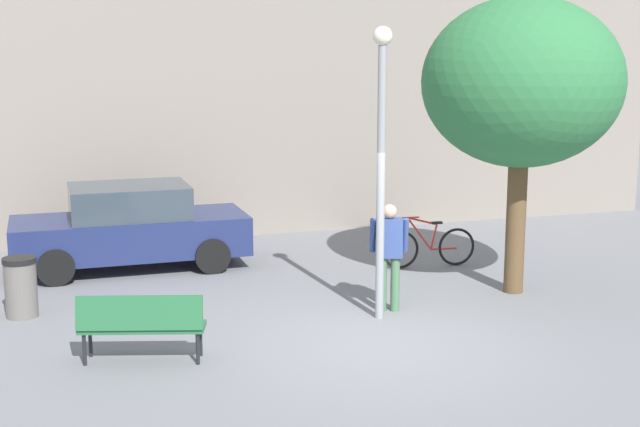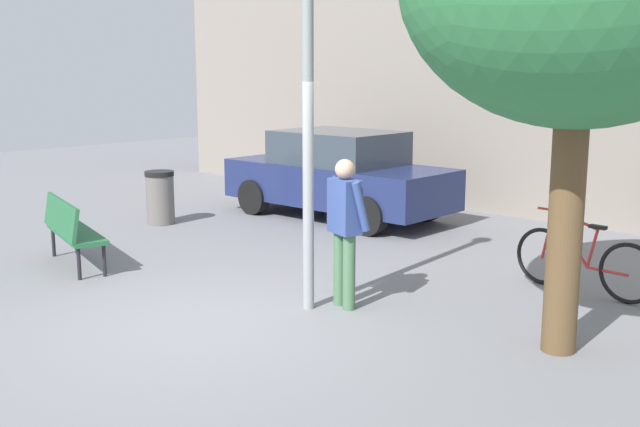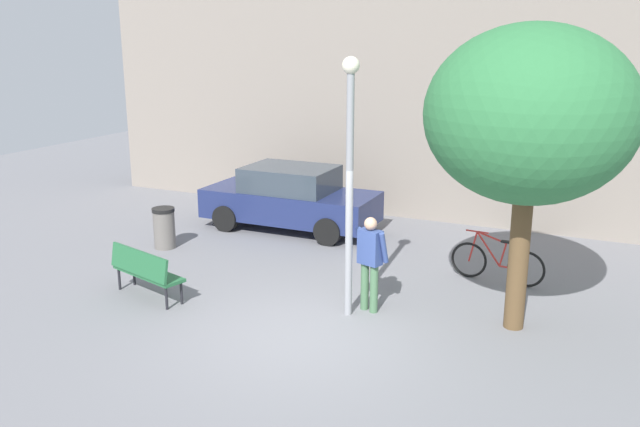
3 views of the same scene
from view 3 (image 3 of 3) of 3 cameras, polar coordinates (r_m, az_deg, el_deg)
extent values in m
plane|color=slate|center=(10.82, -1.24, -10.31)|extent=(36.00, 36.00, 0.00)
cube|color=gray|center=(17.77, 10.87, 10.51)|extent=(19.34, 2.00, 6.61)
cylinder|color=gray|center=(10.94, 2.51, 1.21)|extent=(0.12, 0.12, 4.04)
sphere|color=#F2EACC|center=(10.63, 2.64, 12.47)|extent=(0.28, 0.28, 0.28)
cylinder|color=#47704C|center=(11.65, 3.82, -6.16)|extent=(0.14, 0.14, 0.85)
cylinder|color=#47704C|center=(11.54, 4.60, -6.39)|extent=(0.14, 0.14, 0.85)
cube|color=#334784|center=(11.35, 4.28, -2.86)|extent=(0.45, 0.33, 0.60)
sphere|color=tan|center=(11.23, 4.32, -0.87)|extent=(0.22, 0.22, 0.22)
cylinder|color=#334784|center=(11.53, 3.46, -2.41)|extent=(0.16, 0.25, 0.55)
cylinder|color=#334784|center=(11.24, 5.44, -2.92)|extent=(0.16, 0.25, 0.55)
cube|color=#236038|center=(12.54, -14.35, -4.93)|extent=(1.66, 0.87, 0.06)
cube|color=#236038|center=(12.35, -15.15, -4.06)|extent=(1.57, 0.56, 0.44)
cylinder|color=black|center=(13.27, -15.52, -5.00)|extent=(0.05, 0.05, 0.42)
cylinder|color=black|center=(12.16, -11.69, -6.62)|extent=(0.05, 0.05, 0.42)
cylinder|color=black|center=(13.11, -16.68, -5.34)|extent=(0.05, 0.05, 0.42)
cylinder|color=black|center=(11.98, -12.91, -7.02)|extent=(0.05, 0.05, 0.42)
cylinder|color=brown|center=(11.13, 16.51, -3.73)|extent=(0.32, 0.32, 2.34)
ellipsoid|color=#2E723E|center=(10.64, 17.42, 8.02)|extent=(3.20, 3.20, 2.72)
torus|color=black|center=(13.45, 12.53, -3.86)|extent=(0.71, 0.11, 0.71)
torus|color=black|center=(13.21, 17.10, -4.54)|extent=(0.71, 0.11, 0.71)
cylinder|color=red|center=(13.27, 14.11, -2.92)|extent=(0.50, 0.08, 0.64)
cylinder|color=red|center=(13.19, 14.38, -1.98)|extent=(0.58, 0.08, 0.18)
cylinder|color=red|center=(13.23, 15.27, -3.40)|extent=(0.14, 0.05, 0.48)
cylinder|color=red|center=(13.26, 16.04, -4.49)|extent=(0.50, 0.08, 0.04)
cylinder|color=red|center=(13.35, 12.87, -2.74)|extent=(0.17, 0.05, 0.63)
cube|color=black|center=(13.14, 15.56, -2.34)|extent=(0.21, 0.10, 0.04)
cylinder|color=red|center=(13.24, 13.21, -1.51)|extent=(0.44, 0.06, 0.03)
cube|color=navy|center=(16.29, -2.53, 0.78)|extent=(4.21, 1.73, 0.70)
cube|color=#333D47|center=(16.15, -2.56, 2.95)|extent=(2.11, 1.58, 0.60)
cylinder|color=black|center=(16.54, 2.91, -0.08)|extent=(0.64, 0.22, 0.64)
cylinder|color=black|center=(15.11, 0.68, -1.53)|extent=(0.64, 0.22, 0.64)
cylinder|color=black|center=(17.67, -5.25, 0.86)|extent=(0.64, 0.22, 0.64)
cylinder|color=black|center=(16.35, -8.02, -0.39)|extent=(0.64, 0.22, 0.64)
cylinder|color=#66605B|center=(15.29, -13.08, -1.35)|extent=(0.47, 0.47, 0.83)
cylinder|color=black|center=(15.17, -13.19, 0.31)|extent=(0.50, 0.50, 0.08)
camera|label=1|loc=(8.86, -76.59, -0.90)|focal=48.74mm
camera|label=2|loc=(4.68, 43.75, -14.71)|focal=42.93mm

